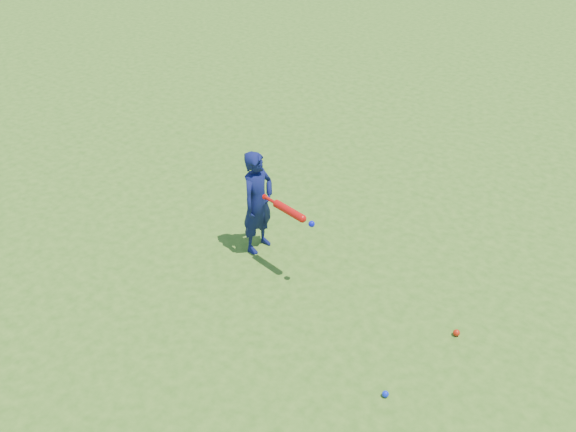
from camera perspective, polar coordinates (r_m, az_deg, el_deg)
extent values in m
plane|color=#3A6B19|center=(7.65, -5.30, -2.81)|extent=(80.00, 80.00, 0.00)
imported|color=#0F154A|center=(7.28, -2.70, 1.23)|extent=(0.32, 0.47, 1.26)
sphere|color=red|center=(6.68, 14.75, -10.00)|extent=(0.07, 0.07, 0.07)
sphere|color=#0D28EB|center=(6.00, 8.65, -15.37)|extent=(0.06, 0.06, 0.06)
cylinder|color=red|center=(7.04, -2.10, 1.73)|extent=(0.03, 0.06, 0.06)
cylinder|color=red|center=(6.98, -1.57, 1.43)|extent=(0.20, 0.07, 0.04)
cylinder|color=red|center=(6.80, 0.08, 0.47)|extent=(0.42, 0.17, 0.09)
sphere|color=red|center=(6.68, 1.28, -0.23)|extent=(0.09, 0.09, 0.09)
sphere|color=#0C0FD2|center=(6.60, 2.11, -0.71)|extent=(0.07, 0.07, 0.07)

